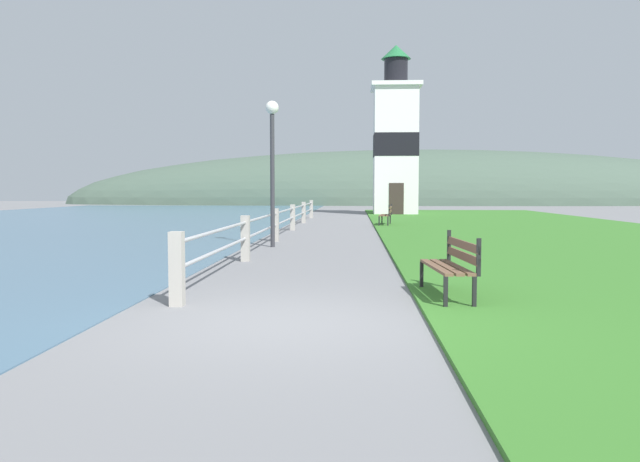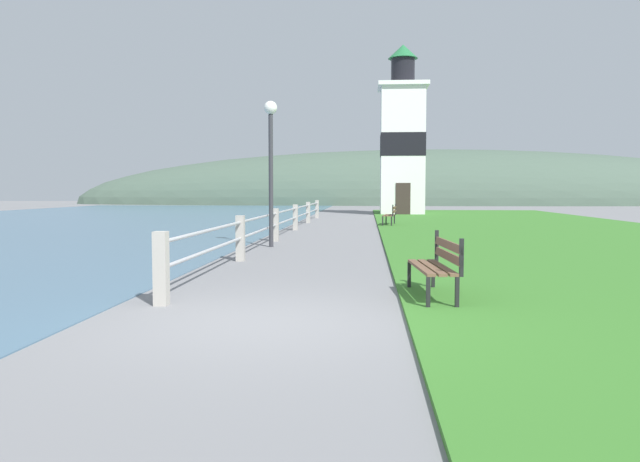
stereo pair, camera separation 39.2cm
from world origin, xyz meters
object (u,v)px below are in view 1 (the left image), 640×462
lighthouse (395,142)px  lamp_post (272,146)px  park_bench_near (452,262)px  park_bench_midway (387,214)px

lighthouse → lamp_post: 23.78m
park_bench_near → lamp_post: (-3.60, 8.06, 2.20)m
park_bench_near → lighthouse: bearing=-96.9°
park_bench_near → lighthouse: (1.24, 31.27, 4.10)m
park_bench_near → lamp_post: bearing=-70.5°
lighthouse → lamp_post: bearing=-101.8°
park_bench_midway → lighthouse: (1.19, 12.97, 4.10)m
park_bench_midway → lighthouse: 13.65m
park_bench_midway → lamp_post: (-3.65, -10.24, 2.20)m
park_bench_near → lighthouse: 31.56m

